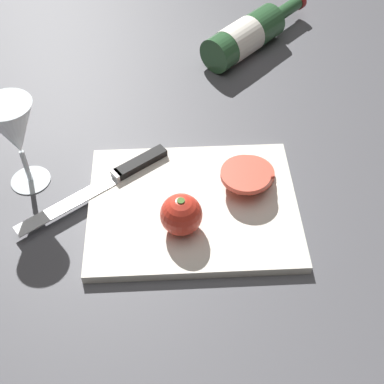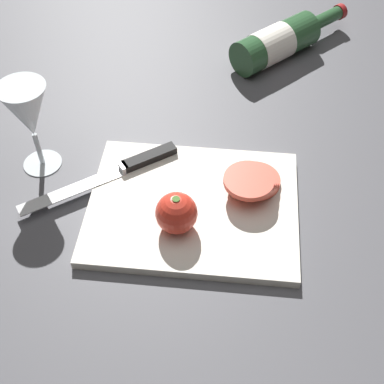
% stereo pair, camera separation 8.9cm
% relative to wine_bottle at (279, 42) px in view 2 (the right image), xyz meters
% --- Properties ---
extents(ground_plane, '(3.00, 3.00, 0.00)m').
position_rel_wine_bottle_xyz_m(ground_plane, '(0.15, 0.48, -0.04)').
color(ground_plane, '#4C4C51').
extents(cutting_board, '(0.36, 0.28, 0.02)m').
position_rel_wine_bottle_xyz_m(cutting_board, '(0.15, 0.47, -0.03)').
color(cutting_board, silver).
rests_on(cutting_board, ground_plane).
extents(wine_bottle, '(0.27, 0.27, 0.08)m').
position_rel_wine_bottle_xyz_m(wine_bottle, '(0.00, 0.00, 0.00)').
color(wine_bottle, '#2D5633').
rests_on(wine_bottle, ground_plane).
extents(wine_glass, '(0.08, 0.08, 0.18)m').
position_rel_wine_bottle_xyz_m(wine_glass, '(0.44, 0.39, 0.08)').
color(wine_glass, silver).
rests_on(wine_glass, ground_plane).
extents(whole_tomato, '(0.07, 0.07, 0.07)m').
position_rel_wine_bottle_xyz_m(whole_tomato, '(0.17, 0.52, 0.01)').
color(whole_tomato, red).
rests_on(whole_tomato, cutting_board).
extents(knife, '(0.26, 0.19, 0.01)m').
position_rel_wine_bottle_xyz_m(knife, '(0.27, 0.40, -0.02)').
color(knife, silver).
rests_on(knife, cutting_board).
extents(tomato_slice_stack_near, '(0.10, 0.11, 0.04)m').
position_rel_wine_bottle_xyz_m(tomato_slice_stack_near, '(0.05, 0.43, -0.00)').
color(tomato_slice_stack_near, '#DB4C38').
rests_on(tomato_slice_stack_near, cutting_board).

